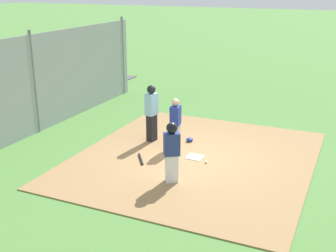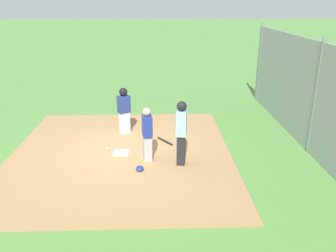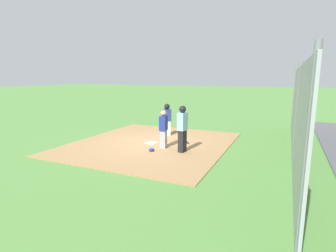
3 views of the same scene
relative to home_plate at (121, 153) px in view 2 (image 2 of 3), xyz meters
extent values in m
plane|color=#51843D|center=(0.00, 0.00, -0.04)|extent=(140.00, 140.00, 0.00)
cube|color=#9E774C|center=(0.00, 0.00, -0.03)|extent=(7.20, 6.40, 0.03)
cube|color=white|center=(0.00, 0.00, 0.00)|extent=(0.46, 0.46, 0.02)
cube|color=#9E9EA3|center=(-0.46, -0.80, 0.35)|extent=(0.33, 0.26, 0.72)
cube|color=navy|center=(-0.46, -0.80, 1.00)|extent=(0.41, 0.31, 0.57)
sphere|color=tan|center=(-0.46, -0.80, 1.40)|extent=(0.23, 0.23, 0.23)
cube|color=black|center=(-0.73, -1.71, 0.41)|extent=(0.33, 0.26, 0.84)
cube|color=#8CC1E0|center=(-0.73, -1.71, 1.17)|extent=(0.42, 0.32, 0.67)
sphere|color=black|center=(-0.73, -1.71, 1.63)|extent=(0.26, 0.26, 0.26)
cube|color=silver|center=(1.68, 0.03, 0.35)|extent=(0.35, 0.37, 0.71)
cube|color=navy|center=(1.68, 0.03, 0.99)|extent=(0.43, 0.46, 0.57)
sphere|color=tan|center=(1.68, 0.03, 1.38)|extent=(0.22, 0.22, 0.22)
sphere|color=black|center=(1.68, 0.03, 1.40)|extent=(0.27, 0.27, 0.27)
cylinder|color=black|center=(0.80, -1.31, 0.02)|extent=(0.64, 0.48, 0.06)
ellipsoid|color=navy|center=(-1.13, -0.60, 0.05)|extent=(0.24, 0.20, 0.12)
sphere|color=white|center=(0.26, 0.44, 0.03)|extent=(0.07, 0.07, 0.07)
cube|color=#93999E|center=(0.00, -5.56, 1.56)|extent=(12.00, 0.05, 3.20)
cylinder|color=slate|center=(0.00, -5.56, 1.64)|extent=(0.10, 0.10, 3.35)
cylinder|color=slate|center=(5.70, -5.56, 1.64)|extent=(0.10, 0.10, 3.35)
camera|label=1|loc=(10.64, 3.95, 4.75)|focal=46.14mm
camera|label=2|loc=(-9.42, -1.09, 4.28)|focal=37.47mm
camera|label=3|loc=(-9.83, -5.24, 2.83)|focal=28.25mm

